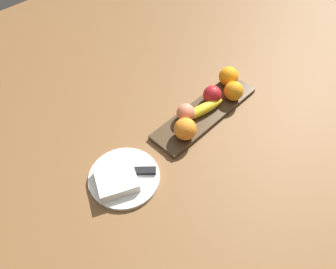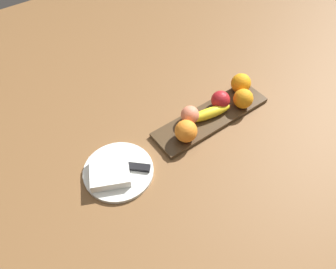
{
  "view_description": "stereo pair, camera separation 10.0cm",
  "coord_description": "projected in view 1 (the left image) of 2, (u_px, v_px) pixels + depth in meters",
  "views": [
    {
      "loc": [
        0.67,
        0.44,
        0.82
      ],
      "look_at": [
        0.22,
        -0.0,
        0.05
      ],
      "focal_mm": 33.31,
      "sensor_mm": 36.0,
      "label": 1
    },
    {
      "loc": [
        0.6,
        0.51,
        0.82
      ],
      "look_at": [
        0.22,
        -0.0,
        0.05
      ],
      "focal_mm": 33.31,
      "sensor_mm": 36.0,
      "label": 2
    }
  ],
  "objects": [
    {
      "name": "folded_napkin",
      "position": [
        116.0,
        179.0,
        0.91
      ],
      "size": [
        0.15,
        0.15,
        0.03
      ],
      "primitive_type": "cube",
      "rotation": [
        0.0,
        0.0,
        -0.45
      ],
      "color": "white",
      "rests_on": "dinner_plate"
    },
    {
      "name": "fruit_tray",
      "position": [
        205.0,
        112.0,
        1.11
      ],
      "size": [
        0.44,
        0.12,
        0.02
      ],
      "primitive_type": "cube",
      "color": "#45331F",
      "rests_on": "ground_plane"
    },
    {
      "name": "knife",
      "position": [
        136.0,
        171.0,
        0.94
      ],
      "size": [
        0.14,
        0.14,
        0.01
      ],
      "rotation": [
        0.0,
        0.0,
        -0.77
      ],
      "color": "silver",
      "rests_on": "dinner_plate"
    },
    {
      "name": "dinner_plate",
      "position": [
        124.0,
        177.0,
        0.94
      ],
      "size": [
        0.22,
        0.22,
        0.01
      ],
      "primitive_type": "cylinder",
      "color": "white",
      "rests_on": "ground_plane"
    },
    {
      "name": "orange_center",
      "position": [
        229.0,
        76.0,
        1.17
      ],
      "size": [
        0.07,
        0.07,
        0.07
      ],
      "primitive_type": "sphere",
      "color": "orange",
      "rests_on": "fruit_tray"
    },
    {
      "name": "banana",
      "position": [
        203.0,
        109.0,
        1.09
      ],
      "size": [
        0.17,
        0.07,
        0.04
      ],
      "primitive_type": "ellipsoid",
      "rotation": [
        0.0,
        0.0,
        -0.2
      ],
      "color": "yellow",
      "rests_on": "fruit_tray"
    },
    {
      "name": "orange_near_banana",
      "position": [
        234.0,
        91.0,
        1.12
      ],
      "size": [
        0.07,
        0.07,
        0.07
      ],
      "primitive_type": "sphere",
      "color": "orange",
      "rests_on": "fruit_tray"
    },
    {
      "name": "ground_plane",
      "position": [
        211.0,
        109.0,
        1.13
      ],
      "size": [
        2.4,
        2.4,
        0.0
      ],
      "primitive_type": "plane",
      "color": "brown"
    },
    {
      "name": "peach",
      "position": [
        186.0,
        113.0,
        1.06
      ],
      "size": [
        0.06,
        0.06,
        0.06
      ],
      "primitive_type": "sphere",
      "color": "#E47B5B",
      "rests_on": "fruit_tray"
    },
    {
      "name": "apple",
      "position": [
        212.0,
        95.0,
        1.11
      ],
      "size": [
        0.07,
        0.07,
        0.07
      ],
      "primitive_type": "sphere",
      "color": "#AF1C22",
      "rests_on": "fruit_tray"
    },
    {
      "name": "orange_near_apple",
      "position": [
        185.0,
        129.0,
        1.0
      ],
      "size": [
        0.07,
        0.07,
        0.07
      ],
      "primitive_type": "sphere",
      "color": "orange",
      "rests_on": "fruit_tray"
    }
  ]
}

